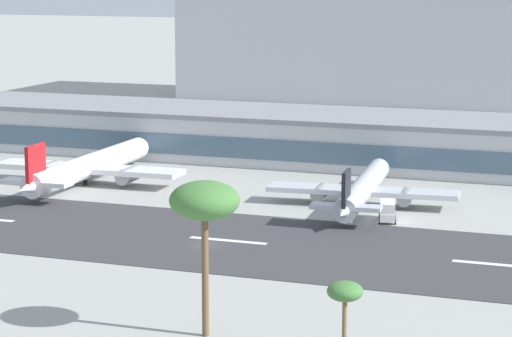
% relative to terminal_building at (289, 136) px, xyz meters
% --- Properties ---
extents(ground_plane, '(1400.00, 1400.00, 0.00)m').
position_rel_terminal_building_xyz_m(ground_plane, '(11.71, -73.11, -5.08)').
color(ground_plane, '#9E9E99').
extents(runway_strip, '(800.00, 34.77, 0.08)m').
position_rel_terminal_building_xyz_m(runway_strip, '(11.71, -69.69, -5.04)').
color(runway_strip, '#38383A').
rests_on(runway_strip, ground_plane).
extents(runway_centreline_dash_4, '(12.00, 1.20, 0.01)m').
position_rel_terminal_building_xyz_m(runway_centreline_dash_4, '(13.70, -69.69, -5.00)').
color(runway_centreline_dash_4, white).
rests_on(runway_centreline_dash_4, runway_strip).
extents(runway_centreline_dash_5, '(12.00, 1.20, 0.01)m').
position_rel_terminal_building_xyz_m(runway_centreline_dash_5, '(52.66, -69.69, -5.00)').
color(runway_centreline_dash_5, white).
rests_on(runway_centreline_dash_5, runway_strip).
extents(terminal_building, '(213.21, 26.75, 10.16)m').
position_rel_terminal_building_xyz_m(terminal_building, '(0.00, 0.00, 0.00)').
color(terminal_building, '#B7BABC').
rests_on(terminal_building, ground_plane).
extents(distant_hotel_block, '(138.55, 39.31, 45.89)m').
position_rel_terminal_building_xyz_m(distant_hotel_block, '(2.90, 110.08, 17.86)').
color(distant_hotel_block, '#BCBCC1').
rests_on(distant_hotel_block, ground_plane).
extents(airliner_red_tail_gate_0, '(36.70, 49.06, 10.24)m').
position_rel_terminal_building_xyz_m(airliner_red_tail_gate_0, '(-26.63, -38.92, -1.82)').
color(airliner_red_tail_gate_0, white).
rests_on(airliner_red_tail_gate_0, ground_plane).
extents(airliner_black_tail_gate_1, '(32.60, 43.03, 8.99)m').
position_rel_terminal_building_xyz_m(airliner_black_tail_gate_1, '(26.17, -40.09, -2.21)').
color(airliner_black_tail_gate_1, silver).
rests_on(airliner_black_tail_gate_1, ground_plane).
extents(service_box_truck_2, '(3.82, 6.40, 3.25)m').
position_rel_terminal_building_xyz_m(service_box_truck_2, '(32.69, -49.07, -3.30)').
color(service_box_truck_2, white).
rests_on(service_box_truck_2, ground_plane).
extents(palm_tree_0, '(7.59, 7.59, 17.15)m').
position_rel_terminal_building_xyz_m(palm_tree_0, '(26.88, -109.92, 9.72)').
color(palm_tree_0, brown).
rests_on(palm_tree_0, ground_plane).
extents(palm_tree_1, '(3.46, 3.46, 10.33)m').
position_rel_terminal_building_xyz_m(palm_tree_1, '(44.87, -118.80, 3.90)').
color(palm_tree_1, brown).
rests_on(palm_tree_1, ground_plane).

